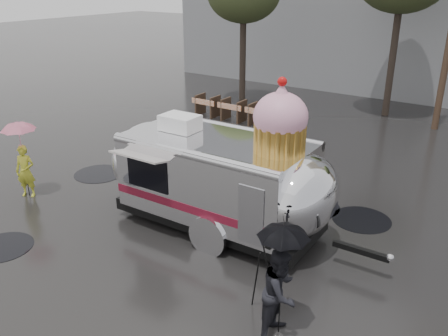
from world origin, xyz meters
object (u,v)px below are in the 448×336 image
Objects in this scene: airstream_trailer at (221,175)px; tripod at (268,270)px; person_left at (25,171)px; person_right at (280,292)px.

airstream_trailer reaches higher than tripod.
tripod is (2.68, -2.20, -0.64)m from airstream_trailer.
airstream_trailer is 5.39× the size of tripod.
person_left is 9.31m from person_right.
person_right is 1.21× the size of tripod.
airstream_trailer reaches higher than person_right.
person_right is 0.78m from tripod.
tripod is at bearing -29.99° from person_left.
person_left is 8.70m from tripod.
person_left is at bearing 78.98° from person_right.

